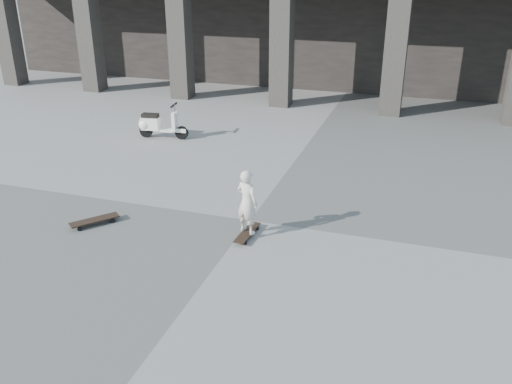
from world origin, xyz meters
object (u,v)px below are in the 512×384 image
(longboard, at_px, (247,233))
(scooter, at_px, (155,124))
(skateboard_spare, at_px, (95,221))
(child, at_px, (247,202))

(longboard, bearing_deg, scooter, 45.38)
(skateboard_spare, bearing_deg, child, -41.90)
(longboard, height_order, child, child)
(skateboard_spare, relative_size, child, 0.71)
(child, bearing_deg, skateboard_spare, 30.00)
(skateboard_spare, height_order, scooter, scooter)
(skateboard_spare, distance_m, child, 2.93)
(child, xyz_separation_m, scooter, (-4.24, 4.63, -0.29))
(longboard, height_order, skateboard_spare, skateboard_spare)
(longboard, distance_m, skateboard_spare, 2.87)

